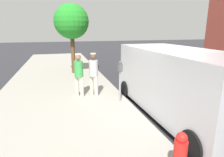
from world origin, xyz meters
name	(u,v)px	position (x,y,z in m)	size (l,w,h in m)	color
ground_plane	(161,108)	(0.00, 0.00, 0.00)	(80.00, 80.00, 0.00)	#2D2D33
sidewalk_slab	(61,118)	(3.50, 0.00, 0.07)	(5.00, 32.00, 0.15)	#9E998E
parking_meter_near	(120,74)	(1.35, -0.66, 1.18)	(0.14, 0.18, 1.52)	gray
pedestrian_in_green	(79,73)	(2.72, -1.65, 1.12)	(0.34, 0.34, 1.69)	beige
pedestrian_in_gray	(94,72)	(2.15, -1.53, 1.14)	(0.34, 0.34, 1.72)	beige
parked_van	(177,81)	(-0.15, 0.59, 1.15)	(2.18, 5.23, 2.15)	#BCBCC1
street_tree	(71,22)	(2.58, -6.03, 3.17)	(2.01, 2.01, 4.05)	brown
fire_hydrant	(180,155)	(1.45, 3.13, 0.57)	(0.24, 0.24, 0.86)	red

